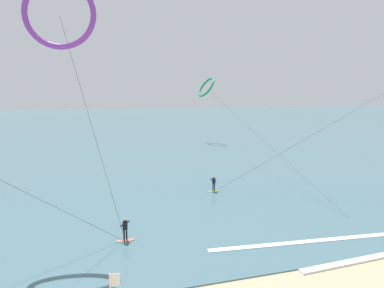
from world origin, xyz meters
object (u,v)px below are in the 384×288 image
object	(u,v)px
surfer_lime	(214,185)
kite_violet	(59,13)
surfer_coral	(125,231)
kite_emerald	(206,87)

from	to	relation	value
surfer_lime	kite_violet	world-z (taller)	kite_violet
kite_violet	surfer_coral	bearing A→B (deg)	-29.85
surfer_lime	surfer_coral	size ratio (longest dim) A/B	1.00
kite_emerald	surfer_lime	bearing A→B (deg)	-25.92
surfer_lime	surfer_coral	world-z (taller)	same
surfer_lime	surfer_coral	xyz separation A→B (m)	(-10.08, -9.45, 0.00)
surfer_coral	surfer_lime	bearing A→B (deg)	-4.59
surfer_lime	kite_emerald	distance (m)	38.38
kite_emerald	kite_violet	bearing A→B (deg)	-39.48
surfer_coral	kite_emerald	world-z (taller)	kite_emerald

